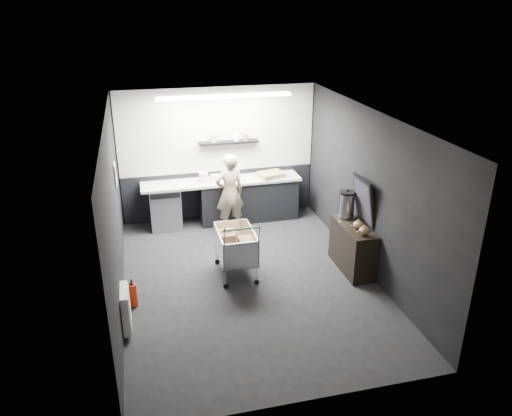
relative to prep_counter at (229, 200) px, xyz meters
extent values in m
plane|color=black|center=(-0.14, -2.42, -0.46)|extent=(5.50, 5.50, 0.00)
plane|color=white|center=(-0.14, -2.42, 2.24)|extent=(5.50, 5.50, 0.00)
plane|color=black|center=(-0.14, 0.33, 0.89)|extent=(5.50, 0.00, 5.50)
plane|color=black|center=(-0.14, -5.17, 0.89)|extent=(5.50, 0.00, 5.50)
plane|color=black|center=(-2.14, -2.42, 0.89)|extent=(0.00, 5.50, 5.50)
plane|color=black|center=(1.86, -2.42, 0.89)|extent=(0.00, 5.50, 5.50)
cube|color=silver|center=(-0.14, 0.31, 1.39)|extent=(3.95, 0.02, 1.70)
cube|color=black|center=(-0.14, 0.31, 0.04)|extent=(3.95, 0.02, 1.00)
cube|color=black|center=(0.06, 0.20, 1.16)|extent=(1.20, 0.22, 0.04)
cylinder|color=white|center=(1.26, 0.30, 1.69)|extent=(0.20, 0.03, 0.20)
cube|color=silver|center=(-2.12, -1.12, 1.09)|extent=(0.02, 0.30, 0.40)
cube|color=red|center=(-2.11, -1.12, 1.16)|extent=(0.02, 0.22, 0.10)
cube|color=white|center=(-2.08, -3.32, -0.11)|extent=(0.10, 0.50, 0.60)
cube|color=white|center=(-0.14, -0.57, 2.21)|extent=(2.40, 0.20, 0.04)
cube|color=black|center=(0.41, 0.00, -0.03)|extent=(2.00, 0.56, 0.85)
cube|color=beige|center=(-0.14, 0.00, 0.42)|extent=(3.20, 0.60, 0.05)
cube|color=#9EA0A5|center=(-1.29, 0.00, -0.03)|extent=(0.60, 0.58, 0.85)
cube|color=black|center=(-1.29, -0.30, 0.32)|extent=(0.56, 0.02, 0.10)
imported|color=beige|center=(-0.06, -0.45, 0.33)|extent=(0.63, 0.46, 1.58)
cube|color=silver|center=(-0.30, -2.16, -0.13)|extent=(0.58, 0.90, 0.02)
cube|color=silver|center=(-0.58, -2.16, 0.10)|extent=(0.02, 0.90, 0.48)
cube|color=silver|center=(-0.02, -2.16, 0.10)|extent=(0.02, 0.90, 0.48)
cube|color=silver|center=(-0.30, -2.60, 0.10)|extent=(0.58, 0.02, 0.48)
cube|color=silver|center=(-0.30, -1.73, 0.10)|extent=(0.58, 0.02, 0.48)
cylinder|color=silver|center=(-0.55, -2.57, -0.28)|extent=(0.02, 0.02, 0.32)
cylinder|color=silver|center=(-0.05, -2.57, -0.28)|extent=(0.02, 0.02, 0.32)
cylinder|color=silver|center=(-0.55, -1.76, -0.28)|extent=(0.02, 0.02, 0.32)
cylinder|color=silver|center=(-0.05, -1.76, -0.28)|extent=(0.02, 0.02, 0.32)
cylinder|color=green|center=(-0.30, -2.66, 0.60)|extent=(0.58, 0.03, 0.03)
cube|color=brown|center=(-0.42, -2.06, 0.08)|extent=(0.25, 0.32, 0.40)
cube|color=brown|center=(-0.15, -2.29, 0.06)|extent=(0.23, 0.30, 0.36)
cylinder|color=black|center=(-0.55, -2.57, -0.42)|extent=(0.08, 0.03, 0.08)
cylinder|color=black|center=(-0.55, -1.76, -0.42)|extent=(0.08, 0.03, 0.08)
cylinder|color=black|center=(-0.05, -2.57, -0.42)|extent=(0.08, 0.03, 0.08)
cylinder|color=black|center=(-0.05, -1.76, -0.42)|extent=(0.08, 0.03, 0.08)
cube|color=black|center=(1.64, -2.46, -0.05)|extent=(0.41, 1.08, 0.81)
cylinder|color=silver|center=(1.64, -2.10, 0.58)|extent=(0.27, 0.27, 0.41)
cylinder|color=black|center=(1.64, -2.10, 0.80)|extent=(0.27, 0.27, 0.04)
sphere|color=black|center=(1.64, -2.10, 0.84)|extent=(0.05, 0.05, 0.05)
ellipsoid|color=brown|center=(1.64, -2.60, 0.43)|extent=(0.16, 0.16, 0.13)
ellipsoid|color=brown|center=(1.64, -2.82, 0.43)|extent=(0.16, 0.16, 0.13)
cube|color=black|center=(1.80, -2.42, 0.76)|extent=(0.19, 0.63, 0.81)
cube|color=black|center=(1.78, -2.42, 0.76)|extent=(0.13, 0.54, 0.69)
cylinder|color=#B6250C|center=(-1.99, -2.73, -0.26)|extent=(0.13, 0.13, 0.35)
cone|color=black|center=(-1.99, -2.73, -0.06)|extent=(0.09, 0.09, 0.05)
cylinder|color=black|center=(-1.99, -2.73, -0.02)|extent=(0.03, 0.03, 0.05)
cube|color=olive|center=(0.89, -0.05, 0.49)|extent=(0.57, 0.49, 0.10)
cylinder|color=beige|center=(-0.50, 0.00, 0.54)|extent=(0.19, 0.19, 0.19)
cube|color=white|center=(-0.28, -0.05, 0.51)|extent=(0.18, 0.16, 0.14)
camera|label=1|loc=(-1.71, -9.32, 3.81)|focal=35.00mm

